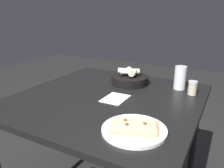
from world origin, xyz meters
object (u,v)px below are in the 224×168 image
at_px(dining_table, 108,107).
at_px(bread_basket, 129,79).
at_px(beer_glass, 180,79).
at_px(pizza_plate, 134,129).
at_px(pepper_shaker, 192,89).

distance_m(dining_table, bread_basket, 0.29).
bearing_deg(bread_basket, beer_glass, 99.78).
bearing_deg(bread_basket, pizza_plate, 25.97).
bearing_deg(pizza_plate, beer_glass, 176.03).
distance_m(pizza_plate, pepper_shaker, 0.56).
xyz_separation_m(bread_basket, beer_glass, (-0.05, 0.32, 0.03)).
bearing_deg(bread_basket, pepper_shaker, 88.19).
xyz_separation_m(dining_table, bread_basket, (-0.27, 0.01, 0.10)).
bearing_deg(beer_glass, dining_table, -45.22).
relative_size(dining_table, pizza_plate, 3.84).
height_order(pizza_plate, pepper_shaker, pepper_shaker).
bearing_deg(dining_table, pepper_shaker, 121.86).
distance_m(pizza_plate, bread_basket, 0.62).
xyz_separation_m(bread_basket, pepper_shaker, (0.01, 0.40, 0.00)).
xyz_separation_m(dining_table, pizza_plate, (0.29, 0.28, 0.08)).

